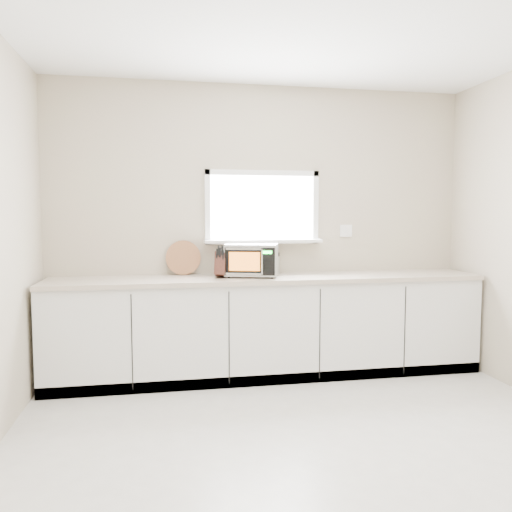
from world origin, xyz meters
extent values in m
plane|color=beige|center=(0.00, 0.00, 0.00)|extent=(4.00, 4.00, 0.00)
cube|color=#B19E8D|center=(0.00, 2.00, 1.35)|extent=(4.00, 0.02, 2.70)
cube|color=white|center=(0.00, 1.99, 1.55)|extent=(1.00, 0.02, 0.60)
cube|color=white|center=(0.00, 1.92, 1.23)|extent=(1.12, 0.16, 0.03)
cube|color=white|center=(0.00, 1.97, 1.88)|extent=(1.10, 0.04, 0.05)
cube|color=white|center=(0.00, 1.97, 1.23)|extent=(1.10, 0.04, 0.05)
cube|color=white|center=(-0.53, 1.97, 1.55)|extent=(0.05, 0.04, 0.70)
cube|color=white|center=(0.53, 1.97, 1.55)|extent=(0.05, 0.04, 0.70)
cube|color=white|center=(0.85, 1.99, 1.32)|extent=(0.12, 0.01, 0.12)
cube|color=silver|center=(0.00, 1.70, 0.44)|extent=(3.92, 0.60, 0.88)
cube|color=#B7A997|center=(0.00, 1.69, 0.90)|extent=(3.92, 0.64, 0.04)
cylinder|color=black|center=(-0.37, 1.64, 0.93)|extent=(0.02, 0.02, 0.01)
cylinder|color=black|center=(-0.29, 1.91, 0.93)|extent=(0.02, 0.02, 0.01)
cylinder|color=black|center=(0.00, 1.54, 0.93)|extent=(0.02, 0.02, 0.01)
cylinder|color=black|center=(0.08, 1.80, 0.93)|extent=(0.02, 0.02, 0.01)
cube|color=#B8BAC0|center=(-0.15, 1.72, 1.07)|extent=(0.54, 0.46, 0.28)
cube|color=black|center=(-0.20, 1.55, 1.07)|extent=(0.43, 0.14, 0.24)
cube|color=orange|center=(-0.24, 1.56, 1.07)|extent=(0.26, 0.08, 0.17)
cylinder|color=silver|center=(-0.10, 1.49, 1.07)|extent=(0.02, 0.02, 0.21)
cube|color=black|center=(-0.05, 1.50, 1.07)|extent=(0.11, 0.04, 0.24)
cube|color=#19FF33|center=(-0.05, 1.50, 1.15)|extent=(0.08, 0.03, 0.03)
cube|color=silver|center=(-0.15, 1.72, 1.21)|extent=(0.54, 0.46, 0.01)
cube|color=#4E261C|center=(-0.43, 1.68, 1.04)|extent=(0.15, 0.22, 0.24)
cube|color=black|center=(-0.47, 1.64, 1.14)|extent=(0.02, 0.04, 0.09)
cube|color=black|center=(-0.45, 1.63, 1.15)|extent=(0.02, 0.04, 0.09)
cube|color=black|center=(-0.42, 1.62, 1.13)|extent=(0.02, 0.04, 0.09)
cube|color=black|center=(-0.46, 1.64, 1.17)|extent=(0.02, 0.04, 0.09)
cube|color=black|center=(-0.43, 1.63, 1.17)|extent=(0.02, 0.04, 0.09)
cylinder|color=brown|center=(-0.76, 1.94, 1.08)|extent=(0.32, 0.08, 0.32)
cylinder|color=#B8BAC0|center=(0.09, 1.88, 1.00)|extent=(0.12, 0.12, 0.17)
cylinder|color=black|center=(0.09, 1.88, 1.11)|extent=(0.12, 0.12, 0.04)
camera|label=1|loc=(-0.93, -2.72, 1.48)|focal=35.00mm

